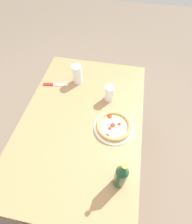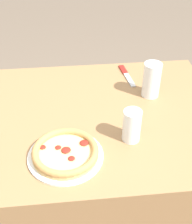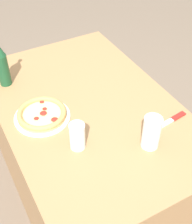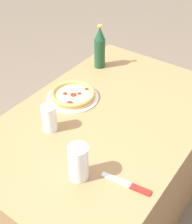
{
  "view_description": "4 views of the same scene",
  "coord_description": "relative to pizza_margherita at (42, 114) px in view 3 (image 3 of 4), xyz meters",
  "views": [
    {
      "loc": [
        -0.65,
        -0.23,
        1.77
      ],
      "look_at": [
        0.06,
        -0.09,
        0.8
      ],
      "focal_mm": 28.0,
      "sensor_mm": 36.0,
      "label": 1
    },
    {
      "loc": [
        0.0,
        -1.0,
        1.56
      ],
      "look_at": [
        0.1,
        -0.05,
        0.82
      ],
      "focal_mm": 50.0,
      "sensor_mm": 36.0,
      "label": 2
    },
    {
      "loc": [
        1.04,
        -0.52,
        1.79
      ],
      "look_at": [
        0.13,
        -0.02,
        0.83
      ],
      "focal_mm": 50.0,
      "sensor_mm": 36.0,
      "label": 3
    },
    {
      "loc": [
        0.96,
        0.63,
        1.72
      ],
      "look_at": [
        0.06,
        -0.02,
        0.83
      ],
      "focal_mm": 50.0,
      "sensor_mm": 36.0,
      "label": 4
    }
  ],
  "objects": [
    {
      "name": "glass_orange_juice",
      "position": [
        0.24,
        0.07,
        0.04
      ],
      "size": [
        0.07,
        0.07,
        0.13
      ],
      "color": "white",
      "rests_on": "table"
    },
    {
      "name": "ground_plane",
      "position": [
        0.03,
        0.23,
        -0.79
      ],
      "size": [
        8.0,
        8.0,
        0.0
      ],
      "primitive_type": "plane",
      "color": "#6B5B4C"
    },
    {
      "name": "glass_lemonade",
      "position": [
        0.39,
        0.34,
        0.06
      ],
      "size": [
        0.08,
        0.08,
        0.16
      ],
      "color": "white",
      "rests_on": "table"
    },
    {
      "name": "knife",
      "position": [
        0.31,
        0.52,
        -0.02
      ],
      "size": [
        0.05,
        0.2,
        0.01
      ],
      "color": "maroon",
      "rests_on": "table"
    },
    {
      "name": "pizza_margherita",
      "position": [
        0.0,
        0.0,
        0.0
      ],
      "size": [
        0.27,
        0.27,
        0.04
      ],
      "color": "white",
      "rests_on": "table"
    },
    {
      "name": "beer_bottle",
      "position": [
        -0.34,
        -0.07,
        0.1
      ],
      "size": [
        0.06,
        0.06,
        0.26
      ],
      "color": "#194728",
      "rests_on": "table"
    },
    {
      "name": "table",
      "position": [
        0.03,
        0.23,
        -0.4
      ],
      "size": [
        1.28,
        0.83,
        0.77
      ],
      "color": "#997047",
      "rests_on": "ground_plane"
    }
  ]
}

